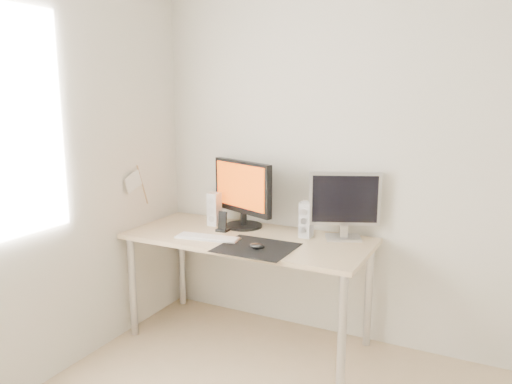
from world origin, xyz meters
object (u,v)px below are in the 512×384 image
(main_monitor, at_px, (242,191))
(keyboard, at_px, (208,237))
(second_monitor, at_px, (344,202))
(speaker_left, at_px, (214,209))
(phone_dock, at_px, (223,225))
(desk, at_px, (248,248))
(mouse, at_px, (257,246))
(speaker_right, at_px, (306,220))

(main_monitor, relative_size, keyboard, 1.22)
(second_monitor, bearing_deg, keyboard, -153.61)
(speaker_left, height_order, keyboard, speaker_left)
(second_monitor, xyz_separation_m, phone_dock, (-0.78, -0.20, -0.20))
(desk, bearing_deg, second_monitor, 21.18)
(mouse, distance_m, speaker_right, 0.43)
(main_monitor, relative_size, speaker_left, 2.26)
(mouse, xyz_separation_m, speaker_right, (0.17, 0.38, 0.10))
(speaker_left, distance_m, keyboard, 0.35)
(speaker_left, distance_m, speaker_right, 0.69)
(speaker_right, bearing_deg, desk, -156.06)
(mouse, relative_size, main_monitor, 0.19)
(speaker_right, bearing_deg, speaker_left, -179.04)
(second_monitor, xyz_separation_m, speaker_right, (-0.23, -0.07, -0.12))
(desk, xyz_separation_m, speaker_right, (0.35, 0.15, 0.19))
(mouse, bearing_deg, speaker_left, 144.80)
(desk, distance_m, speaker_right, 0.43)
(mouse, bearing_deg, speaker_right, 66.34)
(desk, distance_m, main_monitor, 0.40)
(speaker_right, bearing_deg, mouse, -113.66)
(phone_dock, bearing_deg, desk, -7.71)
(desk, distance_m, speaker_left, 0.42)
(main_monitor, distance_m, speaker_right, 0.50)
(desk, bearing_deg, main_monitor, 126.70)
(speaker_left, bearing_deg, mouse, -35.20)
(phone_dock, bearing_deg, mouse, -33.17)
(speaker_left, xyz_separation_m, keyboard, (0.14, -0.31, -0.11))
(keyboard, bearing_deg, speaker_right, 29.98)
(desk, height_order, speaker_left, speaker_left)
(speaker_right, bearing_deg, second_monitor, 16.82)
(second_monitor, relative_size, phone_dock, 3.13)
(main_monitor, bearing_deg, mouse, -52.18)
(main_monitor, xyz_separation_m, keyboard, (-0.07, -0.35, -0.25))
(mouse, bearing_deg, phone_dock, 146.83)
(mouse, relative_size, speaker_left, 0.42)
(speaker_right, bearing_deg, phone_dock, -167.19)
(speaker_right, distance_m, keyboard, 0.65)
(phone_dock, bearing_deg, speaker_right, 12.81)
(speaker_left, bearing_deg, desk, -22.69)
(speaker_left, bearing_deg, second_monitor, 5.04)
(second_monitor, relative_size, keyboard, 1.01)
(keyboard, height_order, phone_dock, phone_dock)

